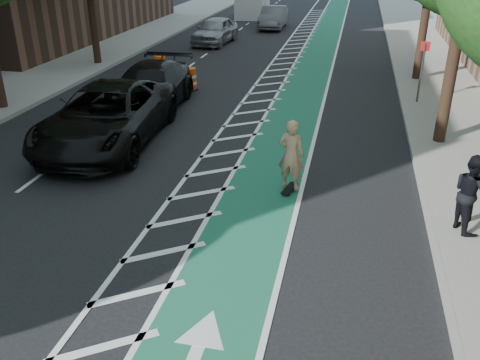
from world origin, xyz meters
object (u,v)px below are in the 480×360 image
(skateboarder, at_px, (291,155))
(suv_far, at_px, (149,89))
(suv_near, at_px, (107,116))
(barrel_a, at_px, (80,120))

(skateboarder, xyz_separation_m, suv_far, (-6.10, 5.69, -0.18))
(skateboarder, xyz_separation_m, suv_near, (-6.10, 2.21, -0.11))
(barrel_a, bearing_deg, suv_near, -27.14)
(skateboarder, height_order, barrel_a, skateboarder)
(barrel_a, bearing_deg, skateboarder, -21.32)
(skateboarder, relative_size, suv_far, 0.32)
(suv_near, height_order, barrel_a, suv_near)
(suv_near, bearing_deg, suv_far, 85.78)
(suv_near, xyz_separation_m, suv_far, (0.00, 3.48, -0.06))
(skateboarder, relative_size, suv_near, 0.28)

